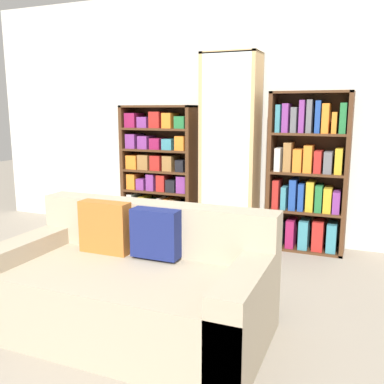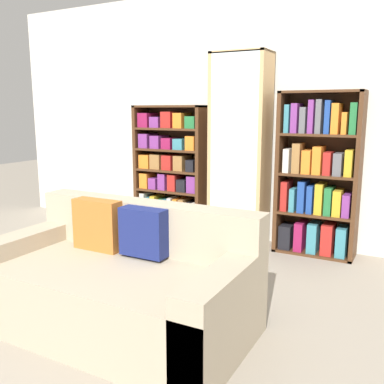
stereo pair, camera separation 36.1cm
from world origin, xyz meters
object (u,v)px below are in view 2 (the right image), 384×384
couch (119,285)px  bookshelf_left (171,171)px  bookshelf_right (318,178)px  display_cabinet (240,151)px  wine_bottle (214,276)px

couch → bookshelf_left: 2.32m
bookshelf_left → bookshelf_right: bearing=-0.0°
bookshelf_right → bookshelf_left: bearing=180.0°
display_cabinet → bookshelf_right: display_cabinet is taller
wine_bottle → display_cabinet: bearing=104.3°
wine_bottle → couch: bearing=-115.6°
display_cabinet → couch: bearing=-89.9°
couch → display_cabinet: (-0.00, 2.10, 0.70)m
couch → bookshelf_left: (-0.86, 2.11, 0.44)m
couch → wine_bottle: bearing=64.4°
bookshelf_left → display_cabinet: size_ratio=0.74×
couch → wine_bottle: couch is taller
bookshelf_right → wine_bottle: bookshelf_right is taller
couch → display_cabinet: display_cabinet is taller
bookshelf_left → display_cabinet: display_cabinet is taller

